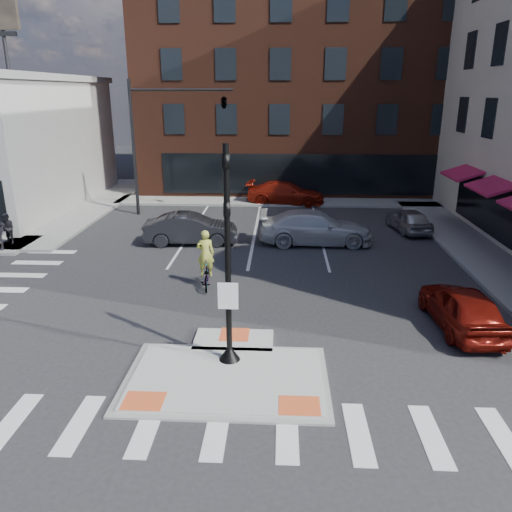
# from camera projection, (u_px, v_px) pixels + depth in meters

# --- Properties ---
(ground) EXTENTS (120.00, 120.00, 0.00)m
(ground) POSITION_uv_depth(u_px,v_px,m) (228.00, 370.00, 13.73)
(ground) COLOR #28282B
(ground) RESTS_ON ground
(refuge_island) EXTENTS (5.40, 4.65, 0.13)m
(refuge_island) POSITION_uv_depth(u_px,v_px,m) (227.00, 374.00, 13.47)
(refuge_island) COLOR gray
(refuge_island) RESTS_ON ground
(sidewalk_e) EXTENTS (3.00, 24.00, 0.15)m
(sidewalk_e) POSITION_uv_depth(u_px,v_px,m) (487.00, 259.00, 22.67)
(sidewalk_e) COLOR gray
(sidewalk_e) RESTS_ON ground
(sidewalk_n) EXTENTS (26.00, 3.00, 0.15)m
(sidewalk_n) POSITION_uv_depth(u_px,v_px,m) (304.00, 201.00, 34.43)
(sidewalk_n) COLOR gray
(sidewalk_n) RESTS_ON ground
(building_n) EXTENTS (24.40, 18.40, 15.50)m
(building_n) POSITION_uv_depth(u_px,v_px,m) (302.00, 85.00, 41.47)
(building_n) COLOR #502619
(building_n) RESTS_ON ground
(building_far_left) EXTENTS (10.00, 12.00, 10.00)m
(building_far_left) POSITION_uv_depth(u_px,v_px,m) (239.00, 111.00, 61.66)
(building_far_left) COLOR slate
(building_far_left) RESTS_ON ground
(building_far_right) EXTENTS (12.00, 12.00, 12.00)m
(building_far_right) POSITION_uv_depth(u_px,v_px,m) (343.00, 102.00, 62.62)
(building_far_right) COLOR brown
(building_far_right) RESTS_ON ground
(signal_pole) EXTENTS (0.60, 0.60, 5.98)m
(signal_pole) POSITION_uv_depth(u_px,v_px,m) (228.00, 286.00, 13.37)
(signal_pole) COLOR black
(signal_pole) RESTS_ON refuge_island
(mast_arm_signal) EXTENTS (6.10, 2.24, 8.00)m
(mast_arm_signal) POSITION_uv_depth(u_px,v_px,m) (199.00, 111.00, 29.02)
(mast_arm_signal) COLOR black
(mast_arm_signal) RESTS_ON ground
(red_sedan) EXTENTS (1.94, 4.32, 1.44)m
(red_sedan) POSITION_uv_depth(u_px,v_px,m) (462.00, 307.00, 16.01)
(red_sedan) COLOR maroon
(red_sedan) RESTS_ON ground
(white_pickup) EXTENTS (5.68, 2.38, 1.64)m
(white_pickup) POSITION_uv_depth(u_px,v_px,m) (316.00, 228.00, 24.96)
(white_pickup) COLOR silver
(white_pickup) RESTS_ON ground
(bg_car_dark) EXTENTS (4.74, 1.95, 1.53)m
(bg_car_dark) POSITION_uv_depth(u_px,v_px,m) (191.00, 229.00, 24.96)
(bg_car_dark) COLOR #29292E
(bg_car_dark) RESTS_ON ground
(bg_car_silver) EXTENTS (2.08, 3.93, 1.27)m
(bg_car_silver) POSITION_uv_depth(u_px,v_px,m) (409.00, 220.00, 27.21)
(bg_car_silver) COLOR #A9ACB0
(bg_car_silver) RESTS_ON ground
(bg_car_red) EXTENTS (5.44, 2.76, 1.51)m
(bg_car_red) POSITION_uv_depth(u_px,v_px,m) (286.00, 193.00, 33.80)
(bg_car_red) COLOR #9C1C0E
(bg_car_red) RESTS_ON ground
(cyclist) EXTENTS (0.87, 1.91, 2.30)m
(cyclist) POSITION_uv_depth(u_px,v_px,m) (206.00, 268.00, 19.39)
(cyclist) COLOR #3F3F44
(cyclist) RESTS_ON ground
(pedestrian_a) EXTENTS (0.90, 0.81, 1.52)m
(pedestrian_a) POSITION_uv_depth(u_px,v_px,m) (7.00, 229.00, 24.42)
(pedestrian_a) COLOR black
(pedestrian_a) RESTS_ON sidewalk_nw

